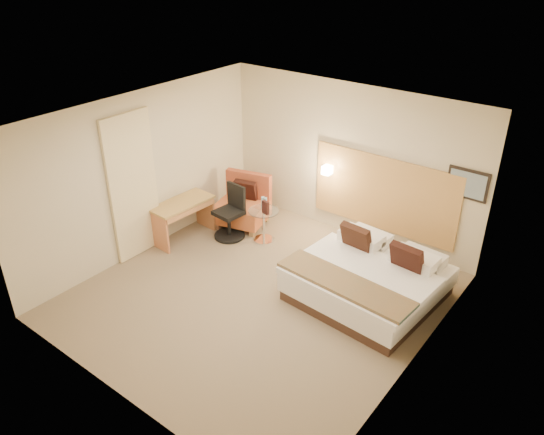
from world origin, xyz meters
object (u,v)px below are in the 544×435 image
Objects in this scene: bed at (369,279)px; side_table at (264,224)px; lounge_chair at (243,205)px; desk at (183,210)px; desk_chair at (231,216)px.

bed is 2.27m from side_table.
lounge_chair is at bearing 168.08° from bed.
side_table is 1.42m from desk.
bed is at bearing -11.92° from lounge_chair.
bed is 3.00m from lounge_chair.
lounge_chair is 0.74m from side_table.
desk is 1.21× the size of desk_chair.
bed reaches higher than lounge_chair.
bed is at bearing -8.82° from side_table.
side_table is (-2.25, 0.35, 0.02)m from bed.
side_table is 0.66× the size of desk_chair.
bed is 2.17× the size of desk_chair.
desk_chair is (-0.55, -0.24, 0.07)m from side_table.
lounge_chair is at bearing 105.95° from desk_chair.
bed is at bearing -2.23° from desk_chair.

